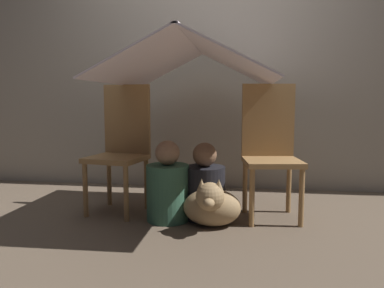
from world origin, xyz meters
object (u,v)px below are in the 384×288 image
Objects in this scene: person_front at (168,188)px; person_second at (205,187)px; chair_left at (121,144)px; dog at (212,205)px; chair_right at (270,147)px.

person_second is at bearing 17.84° from person_front.
chair_left reaches higher than person_second.
chair_left is 0.72m from person_second.
person_second is (0.25, 0.08, -0.01)m from person_front.
chair_left is 2.39× the size of dog.
person_front is at bearing -16.72° from chair_left.
chair_left is 1.76× the size of person_second.
person_second is at bearing 109.59° from dog.
chair_right is 0.79m from person_front.
person_second is 0.22m from dog.
chair_right reaches higher than person_second.
chair_right is at bearing 38.58° from dog.
chair_right is (1.11, 0.00, 0.00)m from chair_left.
dog is (-0.39, -0.31, -0.36)m from chair_right.
person_front is 1.04× the size of person_second.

